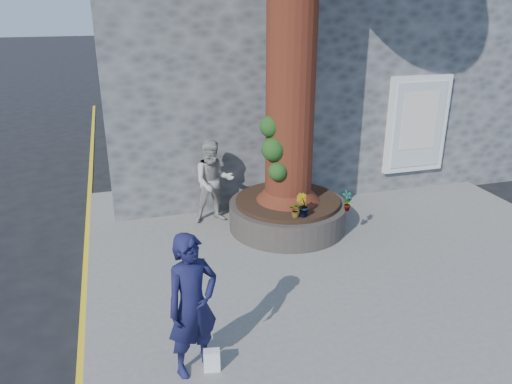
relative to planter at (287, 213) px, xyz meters
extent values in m
plane|color=black|center=(-0.80, -2.00, -0.41)|extent=(120.00, 120.00, 0.00)
cube|color=slate|center=(0.70, -1.00, -0.35)|extent=(9.00, 8.00, 0.12)
cube|color=yellow|center=(-3.85, -1.00, -0.41)|extent=(0.10, 30.00, 0.01)
cube|color=#46494B|center=(1.70, 5.20, 2.59)|extent=(10.00, 8.00, 6.00)
cube|color=white|center=(3.50, 1.14, 1.29)|extent=(1.50, 0.12, 2.20)
cube|color=silver|center=(3.50, 1.08, 1.29)|extent=(1.25, 0.04, 1.95)
cube|color=silver|center=(3.50, 1.06, 1.39)|extent=(0.90, 0.02, 1.30)
cylinder|color=black|center=(0.00, 0.00, -0.03)|extent=(2.30, 2.30, 0.52)
cylinder|color=black|center=(0.00, 0.00, 0.27)|extent=(2.04, 2.04, 0.08)
cone|color=#462611|center=(0.00, 0.00, 0.66)|extent=(1.24, 1.24, 0.70)
sphere|color=#143B13|center=(-0.38, -0.20, 1.41)|extent=(0.44, 0.44, 0.44)
sphere|color=#143B13|center=(-0.32, -0.30, 1.01)|extent=(0.36, 0.36, 0.36)
sphere|color=#143B13|center=(-0.40, -0.08, 1.81)|extent=(0.40, 0.40, 0.40)
imported|color=#16173E|center=(-2.46, -3.53, 0.62)|extent=(0.78, 0.65, 1.83)
imported|color=#A5A49E|center=(-1.33, 0.69, 0.56)|extent=(0.84, 0.66, 1.70)
cube|color=white|center=(-2.27, -3.61, -0.15)|extent=(0.22, 0.15, 0.28)
imported|color=gray|center=(0.85, -0.85, 0.51)|extent=(0.24, 0.19, 0.40)
imported|color=gray|center=(-0.03, -0.85, 0.52)|extent=(0.33, 0.33, 0.42)
imported|color=gray|center=(0.08, -0.18, 0.46)|extent=(0.22, 0.22, 0.31)
imported|color=gray|center=(-0.15, -0.85, 0.44)|extent=(0.32, 0.32, 0.27)
camera|label=1|loc=(-3.13, -8.50, 4.00)|focal=35.00mm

